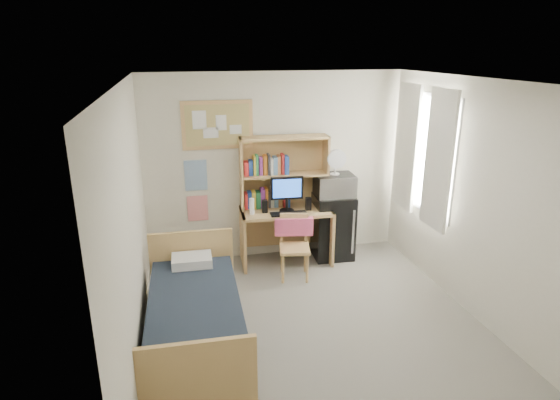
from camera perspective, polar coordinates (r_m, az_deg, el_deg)
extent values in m
cube|color=gray|center=(5.21, 4.72, -15.83)|extent=(3.60, 4.20, 0.02)
cube|color=white|center=(4.33, 5.64, 14.14)|extent=(3.60, 4.20, 0.02)
cube|color=white|center=(6.55, -0.60, 4.04)|extent=(3.60, 0.04, 2.60)
cube|color=white|center=(2.91, 18.68, -16.27)|extent=(3.60, 0.04, 2.60)
cube|color=white|center=(4.41, -17.71, -3.97)|extent=(0.04, 4.20, 2.60)
cube|color=white|center=(5.43, 23.50, -0.51)|extent=(0.04, 4.20, 2.60)
cube|color=white|center=(6.29, 17.10, 5.45)|extent=(0.10, 1.40, 1.70)
cube|color=white|center=(5.94, 18.75, 4.58)|extent=(0.04, 0.55, 1.70)
cube|color=white|center=(6.62, 15.16, 6.22)|extent=(0.04, 0.55, 1.70)
cube|color=tan|center=(6.28, -7.63, 9.06)|extent=(0.94, 0.03, 0.64)
cube|color=#2A64A9|center=(6.41, -10.24, 2.97)|extent=(0.30, 0.01, 0.42)
cube|color=red|center=(6.54, -10.01, -1.00)|extent=(0.28, 0.01, 0.36)
cube|color=tan|center=(6.54, 0.71, -4.39)|extent=(1.28, 0.69, 0.78)
cube|color=tan|center=(6.09, 1.78, -5.86)|extent=(0.50, 0.50, 0.84)
cube|color=black|center=(6.74, 6.41, -3.14)|extent=(0.57, 0.57, 0.92)
cube|color=black|center=(4.98, -10.29, -14.18)|extent=(1.00, 1.91, 0.52)
cube|color=tan|center=(6.40, 0.50, 3.42)|extent=(1.22, 0.38, 0.98)
cube|color=black|center=(6.28, 0.84, 0.66)|extent=(0.44, 0.06, 0.47)
cube|color=black|center=(6.22, 1.07, -1.68)|extent=(0.49, 0.18, 0.02)
cube|color=black|center=(6.28, -1.86, -0.77)|extent=(0.07, 0.07, 0.17)
cube|color=black|center=(6.38, 3.48, -0.46)|extent=(0.08, 0.08, 0.17)
cylinder|color=white|center=(6.21, -3.46, -0.78)|extent=(0.07, 0.07, 0.22)
cube|color=#FF6192|center=(6.18, 1.69, -3.15)|extent=(0.52, 0.25, 0.24)
cube|color=silver|center=(6.53, 6.64, 1.81)|extent=(0.55, 0.43, 0.30)
cylinder|color=white|center=(6.45, 6.74, 4.48)|extent=(0.27, 0.27, 0.32)
cube|color=white|center=(5.49, -10.69, -7.25)|extent=(0.46, 0.33, 0.11)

